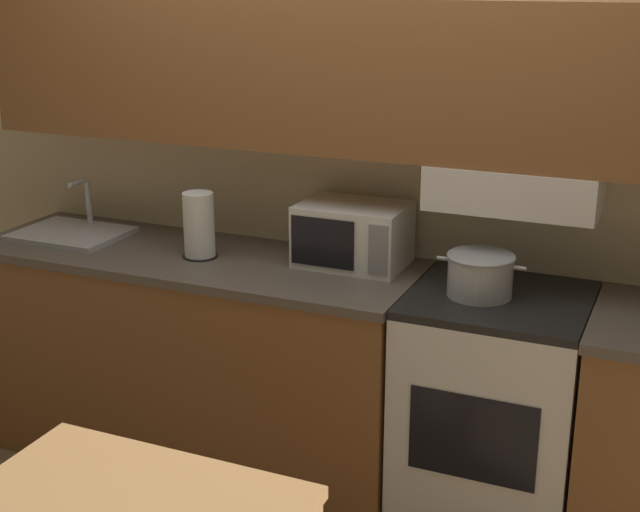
% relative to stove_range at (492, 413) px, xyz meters
% --- Properties ---
extents(ground_plane, '(16.00, 16.00, 0.00)m').
position_rel_stove_range_xyz_m(ground_plane, '(-0.64, 0.31, -0.47)').
color(ground_plane, '#7F664C').
extents(wall_back, '(5.53, 0.38, 2.55)m').
position_rel_stove_range_xyz_m(wall_back, '(-0.62, 0.25, 0.98)').
color(wall_back, beige).
rests_on(wall_back, ground_plane).
extents(lower_counter_main, '(1.89, 0.65, 0.93)m').
position_rel_stove_range_xyz_m(lower_counter_main, '(-1.27, -0.01, 0.00)').
color(lower_counter_main, brown).
rests_on(lower_counter_main, ground_plane).
extents(stove_range, '(0.64, 0.62, 0.93)m').
position_rel_stove_range_xyz_m(stove_range, '(0.00, 0.00, 0.00)').
color(stove_range, white).
rests_on(stove_range, ground_plane).
extents(cooking_pot, '(0.32, 0.24, 0.15)m').
position_rel_stove_range_xyz_m(cooking_pot, '(-0.07, -0.03, 0.55)').
color(cooking_pot, '#B7BABF').
rests_on(cooking_pot, stove_range).
extents(microwave, '(0.42, 0.30, 0.24)m').
position_rel_stove_range_xyz_m(microwave, '(-0.61, 0.13, 0.59)').
color(microwave, white).
rests_on(microwave, lower_counter_main).
extents(sink_basin, '(0.46, 0.36, 0.24)m').
position_rel_stove_range_xyz_m(sink_basin, '(-1.88, -0.01, 0.48)').
color(sink_basin, '#B7BABF').
rests_on(sink_basin, lower_counter_main).
extents(paper_towel_roll, '(0.14, 0.14, 0.27)m').
position_rel_stove_range_xyz_m(paper_towel_roll, '(-1.22, -0.03, 0.60)').
color(paper_towel_roll, black).
rests_on(paper_towel_roll, lower_counter_main).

